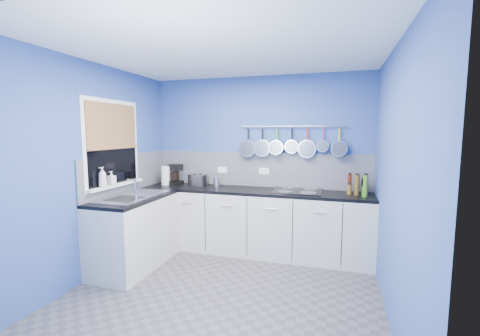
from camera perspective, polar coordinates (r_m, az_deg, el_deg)
The scene contains 42 objects.
floor at distance 3.65m, azimuth -2.87°, elevation -21.43°, with size 3.20×3.00×0.02m, color #47474C.
ceiling at distance 3.33m, azimuth -3.13°, elevation 20.57°, with size 3.20×3.00×0.02m, color white.
wall_back at distance 4.70m, azimuth 3.28°, elevation 0.97°, with size 3.20×0.02×2.50m, color #2F4C94.
wall_front at distance 1.93m, azimuth -18.51°, elevation -7.25°, with size 3.20×0.02×2.50m, color #2F4C94.
wall_left at distance 4.09m, azimuth -24.70°, elevation -0.41°, with size 0.02×3.00×2.50m, color #2F4C94.
wall_right at distance 3.11m, azimuth 26.17°, elevation -2.48°, with size 0.02×3.00×2.50m, color #2F4C94.
backsplash_back at distance 4.69m, azimuth 3.21°, elevation -0.27°, with size 3.20×0.02×0.50m, color gray.
backsplash_left at distance 4.55m, azimuth -19.44°, elevation -0.82°, with size 0.02×1.80×0.50m, color gray.
cabinet_run_back at distance 4.56m, azimuth 2.28°, elevation -9.71°, with size 3.20×0.60×0.86m, color beige.
worktop_back at distance 4.45m, azimuth 2.30°, elevation -4.14°, with size 3.20×0.60×0.04m, color black.
cabinet_run_left at distance 4.30m, azimuth -18.32°, elevation -11.03°, with size 0.60×1.20×0.86m, color beige.
worktop_left at distance 4.19m, azimuth -18.54°, elevation -5.14°, with size 0.60×1.20×0.04m, color black.
window_frame at distance 4.28m, azimuth -21.87°, elevation 4.01°, with size 0.01×1.00×1.10m, color white.
window_glass at distance 4.28m, azimuth -21.82°, elevation 4.02°, with size 0.01×0.90×1.00m, color black.
bamboo_blind at distance 4.27m, azimuth -21.86°, elevation 7.03°, with size 0.01×0.90×0.55m, color #95603F.
window_sill at distance 4.31m, azimuth -21.33°, elevation -2.83°, with size 0.10×0.98×0.03m, color white.
sink_unit at distance 4.18m, azimuth -18.55°, elevation -4.82°, with size 0.50×0.95×0.01m, color silver.
mixer_tap at distance 3.93m, azimuth -18.23°, elevation -3.66°, with size 0.12×0.08×0.26m, color silver, non-canonical shape.
socket_left at distance 4.84m, azimuth -3.17°, elevation -0.30°, with size 0.15×0.01×0.09m, color white.
socket_right at distance 4.65m, azimuth 4.36°, elevation -0.57°, with size 0.15×0.01×0.09m, color white.
pot_rail at distance 4.53m, azimuth 9.35°, elevation 7.41°, with size 0.02×0.02×1.45m, color silver.
soap_bottle_a at distance 4.08m, azimuth -23.46°, elevation -1.52°, with size 0.09×0.09×0.24m, color white.
soap_bottle_b at distance 4.20m, azimuth -22.08°, elevation -1.71°, with size 0.08×0.08×0.17m, color white.
paper_towel at distance 4.94m, azimuth -13.24°, elevation -1.35°, with size 0.13×0.13×0.28m, color white.
coffee_maker at distance 4.94m, azimuth -11.57°, elevation -1.15°, with size 0.17×0.19×0.31m, color black, non-canonical shape.
toaster at distance 4.84m, azimuth -7.52°, elevation -2.12°, with size 0.25×0.14×0.16m, color silver.
canister at distance 4.73m, azimuth -4.22°, elevation -2.46°, with size 0.09×0.09×0.13m, color silver.
hob at distance 4.39m, azimuth 10.31°, elevation -4.03°, with size 0.64×0.57×0.01m, color black.
pan_0 at distance 4.65m, azimuth 1.47°, elevation 4.75°, with size 0.25×0.08×0.44m, color silver, non-canonical shape.
pan_1 at distance 4.59m, azimuth 4.03°, elevation 4.78°, with size 0.24×0.07×0.43m, color silver, non-canonical shape.
pan_2 at distance 4.55m, azimuth 6.64°, elevation 4.93°, with size 0.21×0.11×0.40m, color silver, non-canonical shape.
pan_3 at distance 4.52m, azimuth 9.29°, elevation 5.01°, with size 0.19×0.07×0.38m, color silver, non-canonical shape.
pan_4 at distance 4.49m, azimuth 11.97°, elevation 4.58°, with size 0.25×0.07×0.44m, color silver, non-canonical shape.
pan_5 at distance 4.48m, azimuth 14.69°, elevation 5.05°, with size 0.16×0.08×0.35m, color silver, non-canonical shape.
pan_6 at distance 4.48m, azimuth 17.40°, elevation 4.61°, with size 0.22×0.13×0.41m, color silver, non-canonical shape.
condiment_0 at distance 4.41m, azimuth 21.35°, elevation -3.13°, with size 0.06×0.06×0.19m, color black.
condiment_1 at distance 4.43m, azimuth 20.29°, elevation -2.80°, with size 0.05×0.05×0.23m, color #8C5914.
condiment_2 at distance 4.41m, azimuth 19.06°, elevation -2.70°, with size 0.05×0.05×0.25m, color #4C190C.
condiment_3 at distance 4.34m, azimuth 21.28°, elevation -3.80°, with size 0.05×0.05×0.12m, color #265919.
condiment_4 at distance 4.31m, azimuth 20.26°, elevation -2.90°, with size 0.06×0.06×0.26m, color brown.
condiment_5 at distance 4.33m, azimuth 19.06°, elevation -3.65°, with size 0.06×0.06×0.13m, color brown.
condiment_6 at distance 4.21m, azimuth 21.61°, elevation -3.03°, with size 0.06×0.06×0.27m, color #3F721E.
Camera 1 is at (1.10, -3.04, 1.70)m, focal length 23.75 mm.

